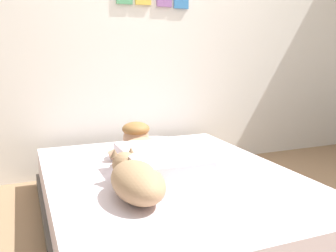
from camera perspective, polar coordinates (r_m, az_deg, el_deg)
The scene contains 8 objects.
ground_plane at distance 2.38m, azimuth 10.15°, elevation -15.92°, with size 13.31×13.31×0.00m, color #8C6B4C.
back_wall at distance 3.45m, azimuth -2.55°, elevation 14.16°, with size 4.66×0.12×2.50m.
bed at distance 2.43m, azimuth 0.49°, elevation -11.08°, with size 1.57×2.01×0.32m.
pillow at distance 2.89m, azimuth -3.11°, elevation -2.87°, with size 0.52×0.32×0.11m, color silver.
person_lying at distance 2.37m, azimuth -2.36°, elevation -4.82°, with size 0.43×0.92×0.27m.
dog at distance 1.98m, azimuth -5.04°, elevation -8.22°, with size 0.26×0.57×0.21m.
coffee_cup at distance 2.86m, azimuth -1.05°, elevation -3.35°, with size 0.12×0.09×0.07m.
cell_phone at distance 2.02m, azimuth -4.06°, elevation -10.78°, with size 0.07×0.14×0.01m, color black.
Camera 1 is at (-1.15, -1.78, 1.09)m, focal length 39.34 mm.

